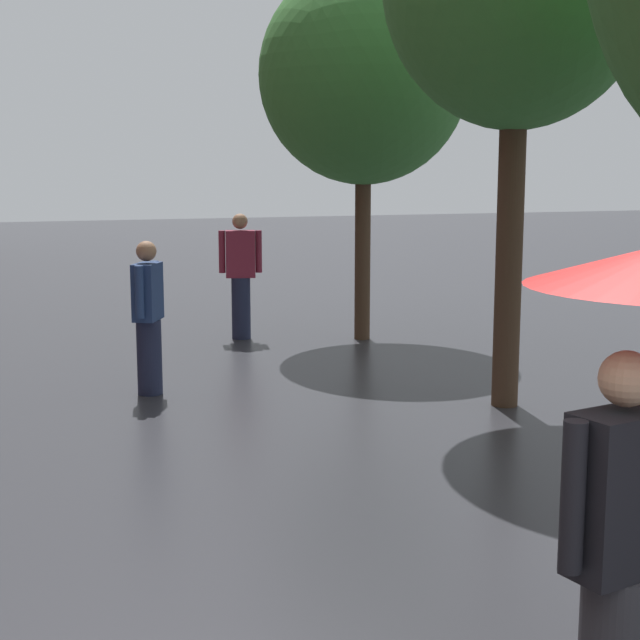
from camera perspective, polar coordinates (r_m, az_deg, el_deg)
name	(u,v)px	position (r m, az deg, el deg)	size (l,w,h in m)	color
street_tree_2	(364,76)	(12.94, 2.66, 14.50)	(2.79, 2.79, 5.00)	#473323
pedestrian_walking_midground	(241,273)	(13.04, -4.81, 2.86)	(0.58, 0.39, 1.73)	#1E233D
pedestrian_walking_far	(148,317)	(9.96, -10.31, 0.18)	(0.38, 0.53, 1.61)	#1E233D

